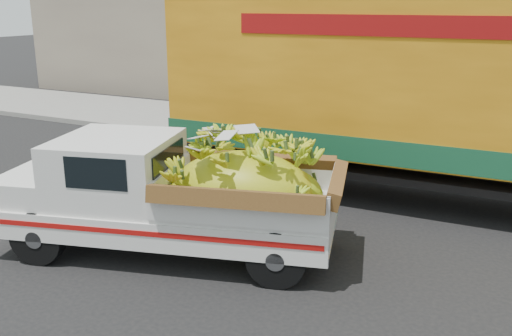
% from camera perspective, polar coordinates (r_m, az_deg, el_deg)
% --- Properties ---
extents(ground, '(100.00, 100.00, 0.00)m').
position_cam_1_polar(ground, '(8.34, 1.86, -10.29)').
color(ground, black).
rests_on(ground, ground).
extents(curb, '(60.00, 0.25, 0.15)m').
position_cam_1_polar(curb, '(14.10, 13.13, 0.87)').
color(curb, gray).
rests_on(curb, ground).
extents(sidewalk, '(60.00, 4.00, 0.14)m').
position_cam_1_polar(sidewalk, '(16.09, 14.98, 2.63)').
color(sidewalk, gray).
rests_on(sidewalk, ground).
extents(building_left, '(18.00, 6.00, 5.00)m').
position_cam_1_polar(building_left, '(24.02, -0.76, 13.42)').
color(building_left, gray).
rests_on(building_left, ground).
extents(pickup_truck, '(5.37, 3.11, 1.78)m').
position_cam_1_polar(pickup_truck, '(8.60, -6.45, -2.65)').
color(pickup_truck, black).
rests_on(pickup_truck, ground).
extents(semi_trailer, '(12.02, 2.73, 3.80)m').
position_cam_1_polar(semi_trailer, '(10.96, 22.06, 6.69)').
color(semi_trailer, black).
rests_on(semi_trailer, ground).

